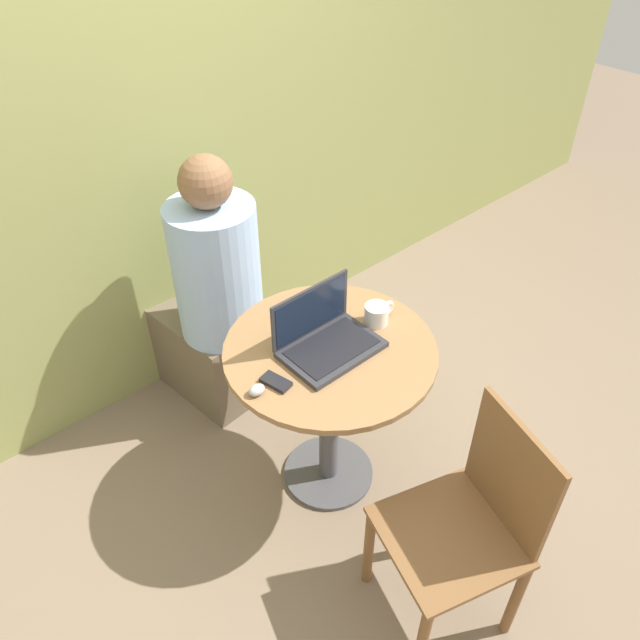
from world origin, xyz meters
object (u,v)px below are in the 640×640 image
object	(u,v)px
laptop	(325,337)
person_seated	(213,307)
cell_phone	(276,382)
chair_empty	(467,526)

from	to	relation	value
laptop	person_seated	distance (m)	0.74
laptop	person_seated	world-z (taller)	person_seated
cell_phone	person_seated	size ratio (longest dim) A/B	0.09
laptop	cell_phone	world-z (taller)	laptop
cell_phone	chair_empty	xyz separation A→B (m)	(0.23, -0.67, -0.29)
cell_phone	chair_empty	world-z (taller)	chair_empty
chair_empty	person_seated	distance (m)	1.40
laptop	person_seated	bearing A→B (deg)	93.23
laptop	cell_phone	size ratio (longest dim) A/B	3.04
laptop	cell_phone	distance (m)	0.25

